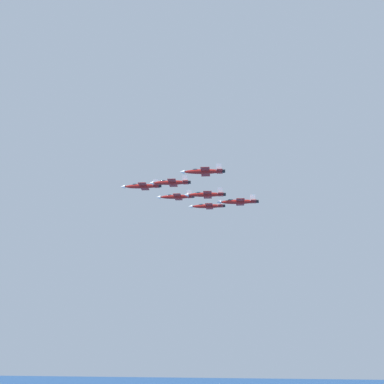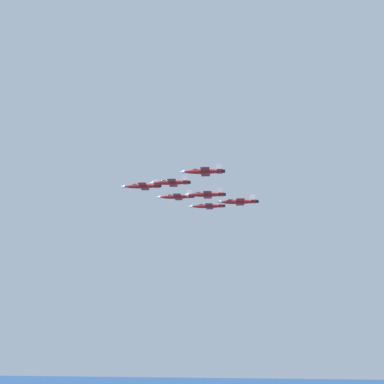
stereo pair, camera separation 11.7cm
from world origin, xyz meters
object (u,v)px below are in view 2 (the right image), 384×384
object	(u,v)px
jet_right_outer	(208,206)
jet_slot_rear	(206,194)
jet_left_outer	(203,171)
jet_left_wingman	(171,182)
jet_trailing	(238,202)
jet_right_wingman	(176,197)
jet_lead	(142,186)

from	to	relation	value
jet_right_outer	jet_slot_rear	size ratio (longest dim) A/B	0.97
jet_right_outer	jet_left_outer	bearing A→B (deg)	90.86
jet_left_wingman	jet_left_outer	distance (m)	18.32
jet_left_wingman	jet_slot_rear	world-z (taller)	jet_left_wingman
jet_slot_rear	jet_trailing	world-z (taller)	jet_slot_rear
jet_left_wingman	jet_left_outer	bearing A→B (deg)	139.58
jet_right_wingman	jet_right_outer	xyz separation A→B (m)	(-12.51, -13.39, -1.43)
jet_trailing	jet_right_wingman	bearing A→B (deg)	-22.27
jet_left_wingman	jet_trailing	size ratio (longest dim) A/B	0.96
jet_left_wingman	jet_trailing	bearing A→B (deg)	-157.03
jet_lead	jet_slot_rear	distance (m)	28.26
jet_right_wingman	jet_trailing	distance (m)	30.98
jet_left_wingman	jet_right_outer	world-z (taller)	jet_left_wingman
jet_right_wingman	jet_left_outer	distance (m)	38.24
jet_lead	jet_slot_rear	bearing A→B (deg)	-179.48
jet_left_wingman	jet_trailing	xyz separation A→B (m)	(-26.37, -14.99, -5.33)
jet_lead	jet_trailing	size ratio (longest dim) A/B	1.00
jet_left_outer	jet_slot_rear	xyz separation A→B (m)	(2.72, -23.57, -2.22)
jet_lead	jet_right_wingman	size ratio (longest dim) A/B	1.03
jet_trailing	jet_right_outer	bearing A→B (deg)	-58.78
jet_left_wingman	jet_right_wingman	size ratio (longest dim) A/B	0.99
jet_left_outer	jet_slot_rear	world-z (taller)	jet_left_outer
jet_right_wingman	jet_lead	bearing A→B (deg)	41.50
jet_trailing	jet_lead	bearing A→B (deg)	0.76
jet_left_wingman	jet_slot_rear	xyz separation A→B (m)	(-12.51, -13.39, -1.85)
jet_lead	jet_trailing	world-z (taller)	jet_lead
jet_left_outer	jet_trailing	size ratio (longest dim) A/B	0.98
jet_left_wingman	jet_trailing	world-z (taller)	jet_left_wingman
jet_right_outer	jet_slot_rear	xyz separation A→B (m)	(-2.72, 23.57, -1.37)
jet_slot_rear	jet_trailing	xyz separation A→B (m)	(-13.87, -1.60, -3.48)
jet_right_wingman	jet_slot_rear	bearing A→B (deg)	140.76
jet_right_wingman	jet_trailing	size ratio (longest dim) A/B	0.97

